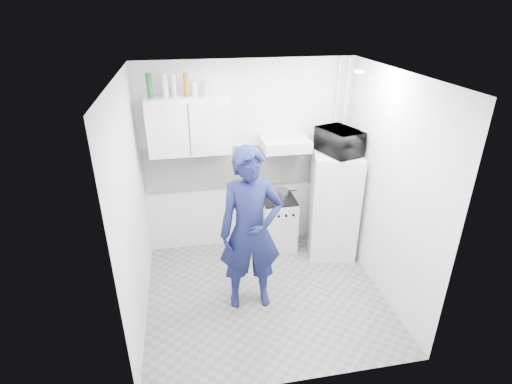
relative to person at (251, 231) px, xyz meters
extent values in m
plane|color=#5A5A57|center=(0.19, 0.06, -0.96)|extent=(2.80, 2.80, 0.00)
plane|color=white|center=(0.19, 0.06, 1.64)|extent=(2.80, 2.80, 0.00)
plane|color=silver|center=(0.19, 1.31, 0.34)|extent=(2.80, 0.00, 2.80)
plane|color=silver|center=(-1.21, 0.06, 0.34)|extent=(0.00, 2.60, 2.60)
plane|color=silver|center=(1.59, 0.06, 0.34)|extent=(0.00, 2.60, 2.60)
imported|color=#141942|center=(0.00, 0.00, 0.00)|extent=(0.71, 0.48, 1.92)
cube|color=beige|center=(0.57, 1.06, -0.58)|extent=(0.47, 0.47, 0.76)
cube|color=white|center=(1.29, 0.84, -0.22)|extent=(0.73, 0.73, 1.47)
cube|color=black|center=(0.57, 1.06, -0.19)|extent=(0.45, 0.45, 0.03)
cylinder|color=silver|center=(0.62, 1.10, -0.12)|extent=(0.19, 0.19, 0.11)
imported|color=black|center=(1.29, 0.84, 0.67)|extent=(0.66, 0.54, 0.31)
cylinder|color=#144C1E|center=(-0.98, 1.14, 1.38)|extent=(0.07, 0.07, 0.29)
cylinder|color=#B2B7BC|center=(-0.81, 1.14, 1.38)|extent=(0.07, 0.07, 0.28)
cylinder|color=silver|center=(-0.70, 1.14, 1.38)|extent=(0.07, 0.07, 0.27)
cylinder|color=brown|center=(-0.56, 1.14, 1.38)|extent=(0.06, 0.06, 0.27)
cylinder|color=#B2B7BC|center=(-0.47, 1.14, 1.33)|extent=(0.07, 0.07, 0.18)
cylinder|color=silver|center=(-0.34, 1.14, 1.33)|extent=(0.09, 0.09, 0.17)
cube|color=white|center=(-0.56, 1.14, 0.89)|extent=(1.00, 0.35, 0.70)
cube|color=beige|center=(0.64, 1.06, 0.61)|extent=(0.60, 0.50, 0.14)
cube|color=white|center=(0.19, 1.30, 0.24)|extent=(2.74, 0.03, 0.60)
cylinder|color=beige|center=(1.49, 1.23, 0.34)|extent=(0.05, 0.05, 2.60)
cylinder|color=beige|center=(1.37, 1.23, 0.34)|extent=(0.04, 0.04, 2.60)
cylinder|color=white|center=(1.19, 0.26, 1.61)|extent=(0.10, 0.10, 0.02)
camera|label=1|loc=(-0.63, -3.68, 2.26)|focal=28.00mm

